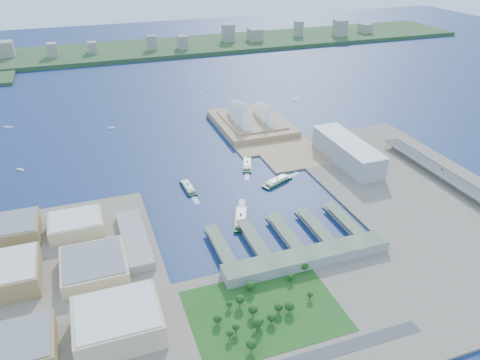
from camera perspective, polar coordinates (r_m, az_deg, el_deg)
name	(u,v)px	position (r m, az deg, el deg)	size (l,w,h in m)	color
ground	(252,208)	(645.04, 1.53, -3.44)	(3000.00, 3000.00, 0.00)	#10244D
west_land	(63,300)	(530.45, -20.79, -13.55)	(220.00, 390.00, 3.00)	#796C5D
south_land	(327,311)	(494.79, 10.59, -15.40)	(720.00, 180.00, 3.00)	#796C5D
east_land	(421,195)	(721.22, 21.15, -1.71)	(240.00, 500.00, 3.00)	#796C5D
peninsula	(256,130)	(895.89, 2.01, 6.16)	(135.00, 220.00, 3.00)	#A07E57
far_shore	(140,50)	(1540.37, -12.11, 15.26)	(2200.00, 260.00, 12.00)	#2D4926
opera_house	(252,111)	(901.44, 1.42, 8.39)	(134.00, 180.00, 58.00)	white
toaster_building	(347,152)	(778.89, 12.94, 3.40)	(45.00, 155.00, 35.00)	#95959A
expressway	(460,187)	(749.99, 25.25, -0.75)	(26.00, 340.00, 11.85)	gray
west_buildings	(60,268)	(548.68, -21.13, -10.01)	(200.00, 280.00, 27.00)	olive
ferry_wharves	(284,233)	(589.75, 5.44, -6.42)	(184.00, 90.00, 9.30)	#4E5D46
terminal_building	(307,258)	(544.70, 8.20, -9.39)	(200.00, 28.00, 12.00)	gray
park	(265,305)	(480.08, 3.02, -14.93)	(150.00, 110.00, 16.00)	#194714
far_skyline	(140,40)	(1514.03, -12.12, 16.34)	(1900.00, 140.00, 55.00)	gray
ferry_a	(188,186)	(693.12, -6.35, -0.74)	(12.64, 49.64, 9.39)	black
ferry_b	(247,163)	(755.14, 0.88, 2.03)	(13.21, 51.90, 9.81)	black
ferry_c	(241,217)	(615.23, 0.09, -4.53)	(15.42, 60.59, 11.46)	black
ferry_d	(277,180)	(706.32, 4.57, -0.02)	(13.83, 54.33, 10.27)	black
boat_a	(20,169)	(822.13, -25.21, 1.17)	(3.40, 13.62, 2.63)	white
boat_b	(112,128)	(936.98, -15.38, 6.16)	(3.83, 10.96, 2.96)	white
boat_c	(296,99)	(1073.81, 6.84, 9.80)	(3.71, 12.74, 2.87)	white
boat_d	(8,127)	(1013.07, -26.43, 5.82)	(3.60, 16.44, 2.77)	white
boat_e	(202,93)	(1112.61, -4.64, 10.56)	(3.34, 10.49, 2.57)	white
car_c	(442,169)	(776.95, 23.44, 1.20)	(1.84, 4.53, 1.31)	slate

